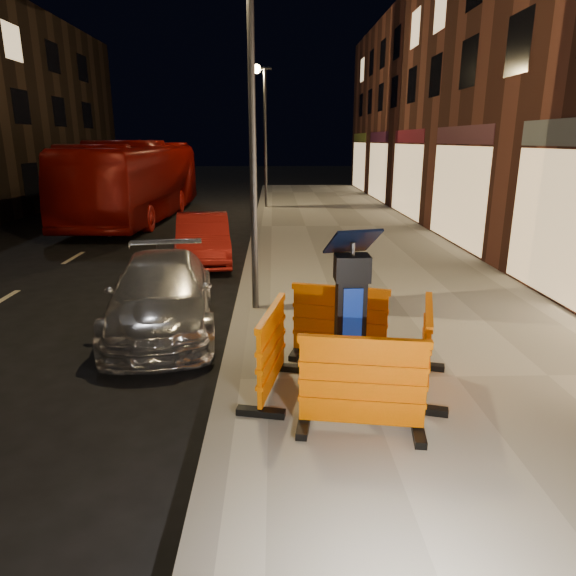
{
  "coord_description": "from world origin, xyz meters",
  "views": [
    {
      "loc": [
        0.6,
        -6.14,
        3.17
      ],
      "look_at": [
        0.8,
        1.0,
        1.1
      ],
      "focal_mm": 32.0,
      "sensor_mm": 36.0,
      "label": 1
    }
  ],
  "objects_px": {
    "parking_kiosk": "(350,317)",
    "barrier_back": "(340,323)",
    "barrier_front": "(362,386)",
    "car_red": "(204,262)",
    "barrier_kerbside": "(272,351)",
    "car_silver": "(164,328)",
    "barrier_bldgside": "(426,349)",
    "bus_doubledecker": "(140,219)"
  },
  "relations": [
    {
      "from": "parking_kiosk",
      "to": "barrier_kerbside",
      "type": "relative_size",
      "value": 1.4
    },
    {
      "from": "barrier_kerbside",
      "to": "barrier_bldgside",
      "type": "xyz_separation_m",
      "value": [
        1.9,
        -0.0,
        0.0
      ]
    },
    {
      "from": "barrier_bldgside",
      "to": "car_silver",
      "type": "relative_size",
      "value": 0.33
    },
    {
      "from": "parking_kiosk",
      "to": "car_red",
      "type": "distance_m",
      "value": 8.33
    },
    {
      "from": "barrier_back",
      "to": "car_red",
      "type": "height_order",
      "value": "barrier_back"
    },
    {
      "from": "car_silver",
      "to": "car_red",
      "type": "relative_size",
      "value": 1.1
    },
    {
      "from": "barrier_front",
      "to": "barrier_bldgside",
      "type": "xyz_separation_m",
      "value": [
        0.95,
        0.95,
        0.0
      ]
    },
    {
      "from": "parking_kiosk",
      "to": "barrier_back",
      "type": "distance_m",
      "value": 1.04
    },
    {
      "from": "barrier_back",
      "to": "bus_doubledecker",
      "type": "distance_m",
      "value": 15.92
    },
    {
      "from": "car_silver",
      "to": "parking_kiosk",
      "type": "bearing_deg",
      "value": -51.47
    },
    {
      "from": "barrier_kerbside",
      "to": "barrier_bldgside",
      "type": "distance_m",
      "value": 1.9
    },
    {
      "from": "parking_kiosk",
      "to": "barrier_bldgside",
      "type": "bearing_deg",
      "value": 14.0
    },
    {
      "from": "parking_kiosk",
      "to": "barrier_bldgside",
      "type": "height_order",
      "value": "parking_kiosk"
    },
    {
      "from": "barrier_front",
      "to": "bus_doubledecker",
      "type": "bearing_deg",
      "value": 120.36
    },
    {
      "from": "barrier_front",
      "to": "barrier_bldgside",
      "type": "bearing_deg",
      "value": 54.0
    },
    {
      "from": "barrier_bldgside",
      "to": "car_silver",
      "type": "bearing_deg",
      "value": 70.74
    },
    {
      "from": "bus_doubledecker",
      "to": "car_red",
      "type": "bearing_deg",
      "value": -62.69
    },
    {
      "from": "barrier_bldgside",
      "to": "bus_doubledecker",
      "type": "height_order",
      "value": "bus_doubledecker"
    },
    {
      "from": "car_red",
      "to": "barrier_bldgside",
      "type": "bearing_deg",
      "value": -71.94
    },
    {
      "from": "barrier_kerbside",
      "to": "car_red",
      "type": "xyz_separation_m",
      "value": [
        -1.85,
        7.77,
        -0.69
      ]
    },
    {
      "from": "parking_kiosk",
      "to": "bus_doubledecker",
      "type": "bearing_deg",
      "value": 126.54
    },
    {
      "from": "car_red",
      "to": "barrier_front",
      "type": "bearing_deg",
      "value": -79.91
    },
    {
      "from": "barrier_kerbside",
      "to": "bus_doubledecker",
      "type": "bearing_deg",
      "value": 31.48
    },
    {
      "from": "barrier_bldgside",
      "to": "bus_doubledecker",
      "type": "distance_m",
      "value": 17.18
    },
    {
      "from": "barrier_back",
      "to": "bus_doubledecker",
      "type": "height_order",
      "value": "bus_doubledecker"
    },
    {
      "from": "barrier_kerbside",
      "to": "bus_doubledecker",
      "type": "height_order",
      "value": "bus_doubledecker"
    },
    {
      "from": "bus_doubledecker",
      "to": "barrier_back",
      "type": "bearing_deg",
      "value": -63.99
    },
    {
      "from": "barrier_back",
      "to": "bus_doubledecker",
      "type": "xyz_separation_m",
      "value": [
        -6.43,
        14.54,
        -0.69
      ]
    },
    {
      "from": "car_silver",
      "to": "barrier_kerbside",
      "type": "bearing_deg",
      "value": -62.87
    },
    {
      "from": "barrier_front",
      "to": "car_red",
      "type": "distance_m",
      "value": 9.19
    },
    {
      "from": "barrier_back",
      "to": "car_red",
      "type": "distance_m",
      "value": 7.41
    },
    {
      "from": "barrier_kerbside",
      "to": "car_silver",
      "type": "relative_size",
      "value": 0.33
    },
    {
      "from": "barrier_front",
      "to": "car_silver",
      "type": "relative_size",
      "value": 0.33
    },
    {
      "from": "bus_doubledecker",
      "to": "barrier_front",
      "type": "bearing_deg",
      "value": -66.48
    },
    {
      "from": "barrier_back",
      "to": "car_red",
      "type": "bearing_deg",
      "value": 129.35
    },
    {
      "from": "car_silver",
      "to": "bus_doubledecker",
      "type": "xyz_separation_m",
      "value": [
        -3.58,
        12.8,
        0.0
      ]
    },
    {
      "from": "barrier_front",
      "to": "barrier_kerbside",
      "type": "distance_m",
      "value": 1.34
    },
    {
      "from": "parking_kiosk",
      "to": "barrier_bldgside",
      "type": "distance_m",
      "value": 1.04
    },
    {
      "from": "barrier_back",
      "to": "barrier_bldgside",
      "type": "distance_m",
      "value": 1.34
    },
    {
      "from": "barrier_kerbside",
      "to": "parking_kiosk",
      "type": "bearing_deg",
      "value": -78.0
    },
    {
      "from": "barrier_front",
      "to": "car_silver",
      "type": "height_order",
      "value": "barrier_front"
    },
    {
      "from": "barrier_back",
      "to": "parking_kiosk",
      "type": "bearing_deg",
      "value": -73.0
    }
  ]
}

